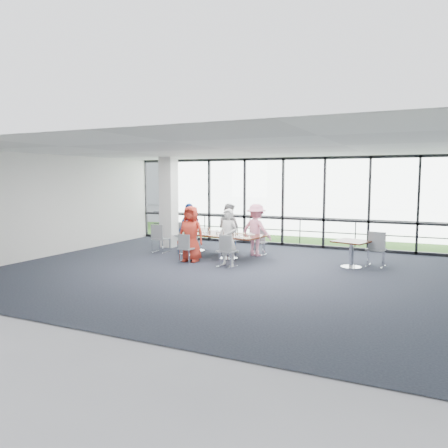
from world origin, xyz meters
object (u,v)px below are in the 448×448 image
at_px(structural_column, 169,202).
at_px(diner_far_left, 229,229).
at_px(chair_main_nr, 227,251).
at_px(diner_near_left, 191,234).
at_px(side_table_right, 352,245).
at_px(chair_main_nl, 187,248).
at_px(diner_end, 190,229).
at_px(chair_main_fr, 259,242).
at_px(diner_near_right, 228,238).
at_px(chair_spare_r, 376,249).
at_px(main_table, 228,238).
at_px(side_table_left, 196,232).
at_px(chair_main_fl, 230,240).
at_px(chair_spare_la, 161,239).
at_px(chair_spare_lb, 177,235).
at_px(diner_far_right, 256,230).
at_px(chair_main_end, 187,240).

relative_size(structural_column, diner_far_left, 1.96).
bearing_deg(chair_main_nr, diner_near_left, 179.15).
xyz_separation_m(side_table_right, chair_main_nl, (-4.48, -1.26, -0.22)).
distance_m(structural_column, diner_end, 2.01).
distance_m(diner_end, chair_main_fr, 2.27).
relative_size(side_table_right, chair_main_nr, 1.21).
relative_size(diner_near_right, chair_spare_r, 1.65).
height_order(chair_main_nl, chair_spare_r, chair_spare_r).
distance_m(main_table, side_table_right, 3.63).
bearing_deg(chair_spare_r, side_table_left, -172.89).
bearing_deg(diner_end, diner_far_left, 140.45).
relative_size(structural_column, chair_main_fl, 3.83).
bearing_deg(structural_column, chair_spare_la, -70.29).
height_order(diner_far_left, chair_spare_lb, diner_far_left).
distance_m(side_table_left, diner_far_right, 2.16).
bearing_deg(diner_near_right, side_table_left, 149.70).
xyz_separation_m(diner_near_left, diner_far_left, (0.42, 1.76, -0.01)).
height_order(structural_column, diner_far_right, structural_column).
distance_m(diner_near_left, chair_main_end, 1.35).
xyz_separation_m(chair_main_nl, chair_spare_lb, (-1.82, 2.45, 0.01)).
relative_size(diner_far_right, chair_main_fl, 1.97).
xyz_separation_m(side_table_left, chair_main_end, (-0.01, -0.61, -0.19)).
bearing_deg(diner_near_right, chair_main_fl, 124.92).
bearing_deg(chair_main_fl, chair_main_end, 49.23).
xyz_separation_m(side_table_left, diner_near_left, (0.74, -1.67, 0.18)).
relative_size(structural_column, side_table_right, 2.96).
distance_m(diner_far_right, chair_main_nl, 2.41).
height_order(chair_main_end, chair_spare_lb, chair_main_end).
height_order(side_table_left, diner_end, diner_end).
height_order(diner_near_left, chair_spare_lb, diner_near_left).
height_order(diner_far_left, chair_main_fl, diner_far_left).
xyz_separation_m(chair_main_end, chair_spare_r, (5.80, 0.39, 0.04)).
xyz_separation_m(chair_main_nl, chair_main_nr, (1.35, -0.13, 0.03)).
bearing_deg(structural_column, diner_near_left, -45.03).
height_order(chair_spare_la, chair_spare_r, chair_spare_r).
relative_size(diner_near_right, chair_spare_lb, 1.90).
bearing_deg(diner_near_right, chair_main_nl, -167.41).
relative_size(main_table, chair_main_end, 2.57).
distance_m(diner_far_right, chair_spare_r, 3.66).
bearing_deg(chair_main_nl, chair_main_fr, 59.55).
distance_m(diner_near_left, chair_main_fl, 2.01).
relative_size(main_table, chair_main_nl, 2.82).
distance_m(chair_main_end, chair_spare_la, 0.92).
bearing_deg(chair_main_nl, chair_main_fl, 83.10).
distance_m(structural_column, chair_main_nl, 3.29).
relative_size(chair_main_end, chair_spare_r, 0.92).
height_order(main_table, chair_spare_lb, chair_spare_lb).
relative_size(side_table_right, chair_main_nl, 1.31).
relative_size(main_table, side_table_right, 2.15).
relative_size(diner_far_right, chair_main_nr, 1.85).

